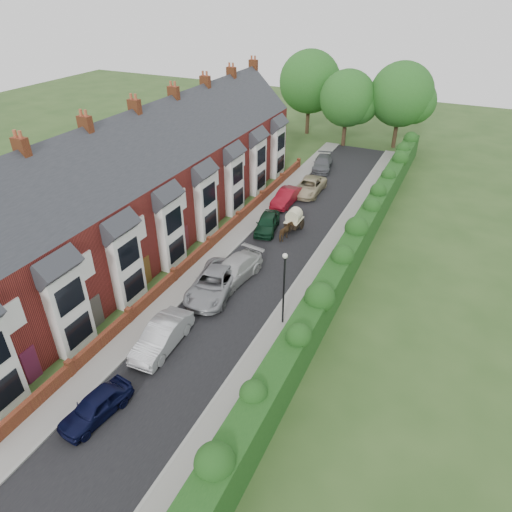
# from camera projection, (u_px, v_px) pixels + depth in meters

# --- Properties ---
(ground) EXTENTS (140.00, 140.00, 0.00)m
(ground) POSITION_uv_depth(u_px,v_px,m) (203.00, 347.00, 26.88)
(ground) COLOR #2D4C1E
(ground) RESTS_ON ground
(road) EXTENTS (6.00, 58.00, 0.02)m
(road) POSITION_uv_depth(u_px,v_px,m) (270.00, 257.00, 35.53)
(road) COLOR black
(road) RESTS_ON ground
(pavement_hedge_side) EXTENTS (2.20, 58.00, 0.12)m
(pavement_hedge_side) POSITION_uv_depth(u_px,v_px,m) (321.00, 268.00, 34.01)
(pavement_hedge_side) COLOR gray
(pavement_hedge_side) RESTS_ON ground
(pavement_house_side) EXTENTS (1.70, 58.00, 0.12)m
(pavement_house_side) POSITION_uv_depth(u_px,v_px,m) (227.00, 245.00, 36.90)
(pavement_house_side) COLOR gray
(pavement_house_side) RESTS_ON ground
(kerb_hedge_side) EXTENTS (0.18, 58.00, 0.13)m
(kerb_hedge_side) POSITION_uv_depth(u_px,v_px,m) (307.00, 265.00, 34.39)
(kerb_hedge_side) COLOR #989792
(kerb_hedge_side) RESTS_ON ground
(kerb_house_side) EXTENTS (0.18, 58.00, 0.13)m
(kerb_house_side) POSITION_uv_depth(u_px,v_px,m) (236.00, 247.00, 36.60)
(kerb_house_side) COLOR #989792
(kerb_house_side) RESTS_ON ground
(hedge) EXTENTS (2.10, 58.00, 2.85)m
(hedge) POSITION_uv_depth(u_px,v_px,m) (346.00, 256.00, 32.55)
(hedge) COLOR #133C13
(hedge) RESTS_ON ground
(terrace_row) EXTENTS (9.05, 40.50, 11.50)m
(terrace_row) POSITION_uv_depth(u_px,v_px,m) (147.00, 186.00, 36.16)
(terrace_row) COLOR maroon
(terrace_row) RESTS_ON ground
(garden_wall_row) EXTENTS (0.35, 40.35, 1.10)m
(garden_wall_row) POSITION_uv_depth(u_px,v_px,m) (210.00, 244.00, 36.28)
(garden_wall_row) COLOR brown
(garden_wall_row) RESTS_ON ground
(lamppost) EXTENTS (0.32, 0.32, 5.16)m
(lamppost) POSITION_uv_depth(u_px,v_px,m) (284.00, 280.00, 27.00)
(lamppost) COLOR black
(lamppost) RESTS_ON ground
(tree_far_left) EXTENTS (7.14, 6.80, 9.29)m
(tree_far_left) POSITION_uv_depth(u_px,v_px,m) (350.00, 100.00, 55.70)
(tree_far_left) COLOR #332316
(tree_far_left) RESTS_ON ground
(tree_far_right) EXTENTS (7.98, 7.60, 10.31)m
(tree_far_right) POSITION_uv_depth(u_px,v_px,m) (405.00, 96.00, 54.74)
(tree_far_right) COLOR #332316
(tree_far_right) RESTS_ON ground
(tree_far_back) EXTENTS (8.40, 8.00, 10.82)m
(tree_far_back) POSITION_uv_depth(u_px,v_px,m) (313.00, 83.00, 59.69)
(tree_far_back) COLOR #332316
(tree_far_back) RESTS_ON ground
(car_navy) EXTENTS (2.12, 4.09, 1.33)m
(car_navy) POSITION_uv_depth(u_px,v_px,m) (96.00, 406.00, 22.38)
(car_navy) COLOR black
(car_navy) RESTS_ON ground
(car_silver_a) EXTENTS (1.89, 4.86, 1.58)m
(car_silver_a) POSITION_uv_depth(u_px,v_px,m) (162.00, 336.00, 26.54)
(car_silver_a) COLOR #B6B7BC
(car_silver_a) RESTS_ON ground
(car_silver_b) EXTENTS (3.55, 6.15, 1.61)m
(car_silver_b) POSITION_uv_depth(u_px,v_px,m) (214.00, 283.00, 31.07)
(car_silver_b) COLOR #95969B
(car_silver_b) RESTS_ON ground
(car_white) EXTENTS (2.95, 5.67, 1.57)m
(car_white) POSITION_uv_depth(u_px,v_px,m) (233.00, 270.00, 32.45)
(car_white) COLOR #B8B8B8
(car_white) RESTS_ON ground
(car_green) EXTENTS (2.53, 4.46, 1.43)m
(car_green) POSITION_uv_depth(u_px,v_px,m) (267.00, 223.00, 38.81)
(car_green) COLOR black
(car_green) RESTS_ON ground
(car_red) EXTENTS (1.69, 4.45, 1.45)m
(car_red) POSITION_uv_depth(u_px,v_px,m) (286.00, 197.00, 43.33)
(car_red) COLOR maroon
(car_red) RESTS_ON ground
(car_beige) EXTENTS (2.43, 5.19, 1.44)m
(car_beige) POSITION_uv_depth(u_px,v_px,m) (309.00, 186.00, 45.51)
(car_beige) COLOR tan
(car_beige) RESTS_ON ground
(car_grey) EXTENTS (2.83, 5.07, 1.39)m
(car_grey) POSITION_uv_depth(u_px,v_px,m) (323.00, 163.00, 51.20)
(car_grey) COLOR #595A60
(car_grey) RESTS_ON ground
(horse) EXTENTS (0.88, 1.72, 1.41)m
(horse) POSITION_uv_depth(u_px,v_px,m) (286.00, 232.00, 37.46)
(horse) COLOR #50361D
(horse) RESTS_ON ground
(horse_cart) EXTENTS (1.26, 2.79, 2.02)m
(horse_cart) POSITION_uv_depth(u_px,v_px,m) (294.00, 218.00, 38.61)
(horse_cart) COLOR black
(horse_cart) RESTS_ON ground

